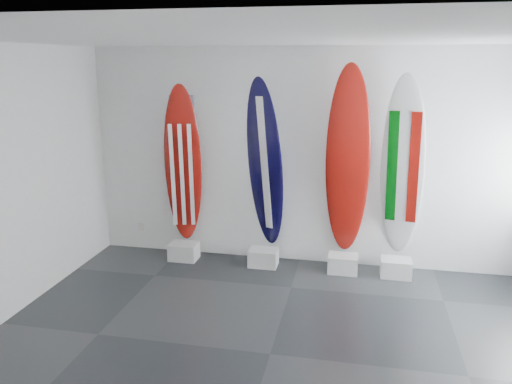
% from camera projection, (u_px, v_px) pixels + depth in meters
% --- Properties ---
extents(floor, '(6.00, 6.00, 0.00)m').
position_uv_depth(floor, '(270.00, 354.00, 5.01)').
color(floor, black).
rests_on(floor, ground).
extents(ceiling, '(6.00, 6.00, 0.00)m').
position_uv_depth(ceiling, '(273.00, 37.00, 4.26)').
color(ceiling, white).
rests_on(ceiling, wall_back).
extents(wall_back, '(6.00, 0.00, 6.00)m').
position_uv_depth(wall_back, '(302.00, 158.00, 7.00)').
color(wall_back, white).
rests_on(wall_back, ground).
extents(wall_front, '(6.00, 0.00, 6.00)m').
position_uv_depth(wall_front, '(175.00, 364.00, 2.26)').
color(wall_front, white).
rests_on(wall_front, ground).
extents(display_block_usa, '(0.40, 0.30, 0.24)m').
position_uv_depth(display_block_usa, '(184.00, 251.00, 7.37)').
color(display_block_usa, silver).
rests_on(display_block_usa, floor).
extents(surfboard_usa, '(0.57, 0.43, 2.28)m').
position_uv_depth(surfboard_usa, '(183.00, 165.00, 7.15)').
color(surfboard_usa, maroon).
rests_on(surfboard_usa, display_block_usa).
extents(display_block_navy, '(0.40, 0.30, 0.24)m').
position_uv_depth(display_block_navy, '(263.00, 257.00, 7.14)').
color(display_block_navy, silver).
rests_on(display_block_navy, floor).
extents(surfboard_navy, '(0.66, 0.61, 2.39)m').
position_uv_depth(surfboard_navy, '(265.00, 165.00, 6.91)').
color(surfboard_navy, black).
rests_on(surfboard_navy, display_block_navy).
extents(display_block_swiss, '(0.40, 0.30, 0.24)m').
position_uv_depth(display_block_swiss, '(343.00, 264.00, 6.93)').
color(display_block_swiss, silver).
rests_on(display_block_swiss, floor).
extents(surfboard_swiss, '(0.60, 0.37, 2.56)m').
position_uv_depth(surfboard_swiss, '(348.00, 162.00, 6.67)').
color(surfboard_swiss, maroon).
rests_on(surfboard_swiss, display_block_swiss).
extents(display_block_italy, '(0.40, 0.30, 0.24)m').
position_uv_depth(display_block_italy, '(396.00, 268.00, 6.79)').
color(display_block_italy, silver).
rests_on(display_block_italy, floor).
extents(surfboard_italy, '(0.64, 0.59, 2.45)m').
position_uv_depth(surfboard_italy, '(403.00, 168.00, 6.55)').
color(surfboard_italy, white).
rests_on(surfboard_italy, display_block_italy).
extents(wall_outlet, '(0.09, 0.02, 0.13)m').
position_uv_depth(wall_outlet, '(141.00, 226.00, 7.75)').
color(wall_outlet, silver).
rests_on(wall_outlet, wall_back).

